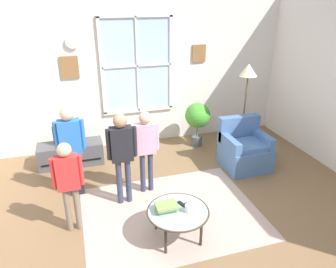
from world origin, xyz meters
The scene contains 17 objects.
ground_plane centered at (0.00, 0.00, -0.01)m, with size 6.89×5.81×0.02m, color brown.
back_wall centered at (0.00, 2.66, 1.47)m, with size 6.29×0.17×2.93m.
area_rug centered at (0.05, 0.11, 0.00)m, with size 2.44×1.92×0.01m, color tan.
tv_stand centered at (-1.25, 2.01, 0.21)m, with size 1.13×0.43×0.41m.
television centered at (-1.25, 2.00, 0.60)m, with size 0.52×0.08×0.36m.
armchair centered at (1.70, 1.03, 0.33)m, with size 0.76×0.74×0.87m.
coffee_table centered at (-0.02, -0.38, 0.38)m, with size 0.78×0.78×0.41m.
book_stack centered at (-0.15, -0.33, 0.46)m, with size 0.27×0.20×0.09m.
cup centered at (0.10, -0.43, 0.46)m, with size 0.08×0.08×0.10m, color white.
remote_near_books centered at (0.07, -0.28, 0.42)m, with size 0.04×0.14×0.02m, color black.
remote_near_cup centered at (0.13, -0.34, 0.42)m, with size 0.04×0.14×0.02m, color black.
person_red_shirt centered at (-1.26, 0.16, 0.79)m, with size 0.38×0.17×1.25m.
person_black_shirt centered at (-0.53, 0.57, 0.87)m, with size 0.42×0.19×1.40m.
person_pink_shirt centered at (-0.14, 0.77, 0.83)m, with size 0.40×0.18×1.32m.
person_blue_shirt centered at (-1.20, 0.99, 0.89)m, with size 0.43×0.19×1.42m.
potted_plant_by_window centered at (1.23, 2.09, 0.61)m, with size 0.50×0.50×0.90m.
floor_lamp centered at (1.93, 1.54, 1.46)m, with size 0.32×0.32×1.74m.
Camera 1 is at (-1.07, -3.40, 2.84)m, focal length 33.97 mm.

